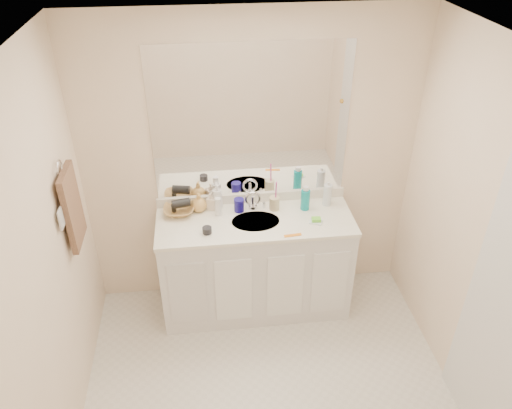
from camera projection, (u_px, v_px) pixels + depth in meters
name	position (u px, v px, depth m)	size (l,w,h in m)	color
floor	(273.00, 407.00, 3.46)	(2.60, 2.60, 0.00)	silver
ceiling	(283.00, 63.00, 2.16)	(2.60, 2.60, 0.02)	white
wall_back	(251.00, 166.00, 3.89)	(2.60, 0.02, 2.40)	#FDE4C6
wall_left	(37.00, 294.00, 2.68)	(0.02, 2.60, 2.40)	#FDE4C6
wall_right	(495.00, 258.00, 2.94)	(0.02, 2.60, 2.40)	#FDE4C6
vanity_cabinet	(255.00, 265.00, 4.08)	(1.50, 0.55, 0.85)	white
countertop	(255.00, 221.00, 3.84)	(1.52, 0.57, 0.03)	white
backsplash	(251.00, 197.00, 4.03)	(1.52, 0.03, 0.08)	white
sink_basin	(256.00, 222.00, 3.82)	(0.37, 0.37, 0.02)	beige
faucet	(253.00, 202.00, 3.94)	(0.02, 0.02, 0.11)	silver
mirror	(251.00, 124.00, 3.69)	(1.48, 0.01, 1.20)	white
blue_mug	(239.00, 205.00, 3.91)	(0.08, 0.08, 0.11)	navy
tan_cup	(274.00, 203.00, 3.93)	(0.08, 0.08, 0.11)	beige
toothbrush	(276.00, 193.00, 3.88)	(0.01, 0.01, 0.21)	#D9399B
mouthwash_bottle	(305.00, 200.00, 3.92)	(0.07, 0.07, 0.17)	#0D939C
clear_pump_bottle	(327.00, 195.00, 3.97)	(0.07, 0.07, 0.18)	white
soap_dish	(316.00, 221.00, 3.80)	(0.10, 0.08, 0.01)	white
green_soap	(316.00, 219.00, 3.79)	(0.07, 0.05, 0.02)	#71E036
orange_comb	(293.00, 235.00, 3.66)	(0.13, 0.03, 0.01)	orange
dark_jar	(207.00, 230.00, 3.67)	(0.07, 0.07, 0.05)	black
extra_white_bottle	(218.00, 207.00, 3.85)	(0.05, 0.05, 0.15)	white
soap_bottle_white	(217.00, 195.00, 3.93)	(0.08, 0.08, 0.22)	white
soap_bottle_cream	(212.00, 201.00, 3.92)	(0.07, 0.07, 0.15)	beige
soap_bottle_yellow	(199.00, 202.00, 3.90)	(0.12, 0.12, 0.16)	tan
wicker_basket	(179.00, 210.00, 3.89)	(0.24, 0.24, 0.06)	#B08247
hair_dryer	(181.00, 203.00, 3.86)	(0.07, 0.07, 0.14)	black
towel_ring	(60.00, 168.00, 3.14)	(0.11, 0.11, 0.01)	silver
hand_towel	(72.00, 208.00, 3.30)	(0.04, 0.32, 0.55)	#4F372A
switch_plate	(61.00, 218.00, 3.10)	(0.01, 0.09, 0.13)	silver
door	(511.00, 319.00, 2.79)	(0.02, 0.82, 2.00)	silver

